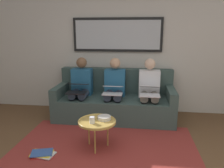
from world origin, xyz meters
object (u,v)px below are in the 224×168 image
Objects in this scene: framed_mirror at (117,35)px; person_left at (149,88)px; bowl at (104,118)px; person_right at (81,86)px; couch at (115,101)px; person_middle at (114,87)px; laptop_black at (77,88)px; laptop_white at (150,90)px; magazine_stack at (43,154)px; cup at (92,120)px; laptop_silver at (113,90)px; coffee_table at (97,122)px.

framed_mirror is 1.23m from person_left.
person_right reaches higher than bowl.
person_middle is (0.00, 0.07, 0.30)m from couch.
couch is at bearing -90.74° from bowl.
person_right is 3.04× the size of laptop_black.
framed_mirror is 1.54× the size of person_middle.
framed_mirror is at bearing -47.19° from laptop_white.
person_right reaches higher than laptop_black.
person_right reaches higher than magazine_stack.
person_left and person_right have the same top height.
person_middle is 1.75m from magazine_stack.
person_middle reaches higher than laptop_black.
laptop_silver reaches higher than cup.
cup is (0.16, 1.30, 0.15)m from couch.
framed_mirror is 4.65× the size of laptop_white.
magazine_stack is (0.80, 1.51, -0.29)m from couch.
bowl is 0.54× the size of magazine_stack.
person_middle is at bearing -159.45° from laptop_black.
laptop_silver is (0.64, 0.25, 0.02)m from person_left.
laptop_silver is at bearing 90.00° from person_middle.
magazine_stack is at bearing 39.99° from laptop_white.
person_left is 1.00× the size of person_middle.
person_left is at bearing -123.03° from coffee_table.
person_middle reaches higher than bowl.
laptop_black reaches higher than laptop_silver.
framed_mirror is at bearing -132.57° from laptop_black.
laptop_white reaches higher than laptop_black.
person_right is at bearing -65.12° from coffee_table.
coffee_table is 5.88× the size of cup.
person_left is 1.00× the size of person_right.
laptop_black is at bearing -0.82° from laptop_silver.
couch is 1.93× the size of person_middle.
person_right is (0.63, -1.09, 0.17)m from bowl.
coffee_table is 0.93m from laptop_silver.
couch is 1.23m from coffee_table.
laptop_white reaches higher than magazine_stack.
laptop_silver is at bearing 21.27° from person_left.
person_right is 0.24m from laptop_black.
framed_mirror reaches higher than person_right.
bowl is (0.01, 1.16, 0.13)m from couch.
framed_mirror is at bearing -90.00° from person_middle.
laptop_black is (0.64, 0.70, -0.92)m from framed_mirror.
laptop_white is at bearing 154.68° from couch.
coffee_table is 1.53× the size of laptop_silver.
person_left is at bearing -122.86° from cup.
laptop_black is at bearing -64.09° from cup.
coffee_table is 1.41× the size of laptop_black.
couch is 6.33× the size of magazine_stack.
laptop_black reaches higher than coffee_table.
framed_mirror reaches higher than magazine_stack.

